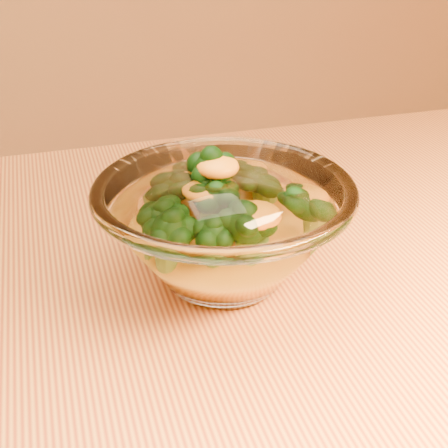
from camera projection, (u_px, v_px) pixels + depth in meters
name	position (u px, v px, depth m)	size (l,w,h in m)	color
table	(309.00, 388.00, 0.57)	(1.20, 0.80, 0.75)	#BE8139
glass_bowl	(224.00, 229.00, 0.53)	(0.22, 0.22, 0.10)	white
cheese_sauce	(224.00, 250.00, 0.54)	(0.12, 0.12, 0.03)	orange
broccoli_heap	(220.00, 210.00, 0.53)	(0.15, 0.13, 0.08)	black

